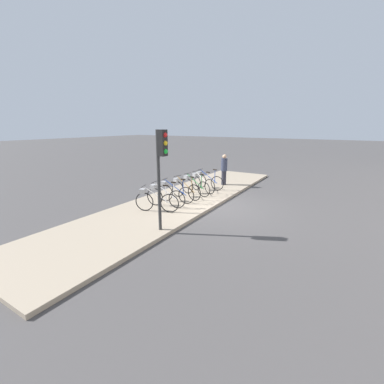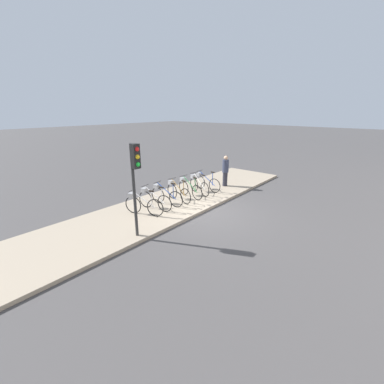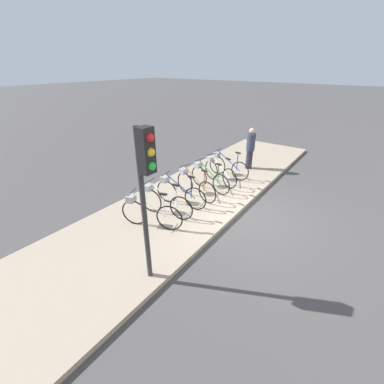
{
  "view_description": "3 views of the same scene",
  "coord_description": "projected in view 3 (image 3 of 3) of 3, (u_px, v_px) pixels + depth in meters",
  "views": [
    {
      "loc": [
        -9.31,
        -4.44,
        3.32
      ],
      "look_at": [
        -0.93,
        0.67,
        0.76
      ],
      "focal_mm": 24.0,
      "sensor_mm": 36.0,
      "label": 1
    },
    {
      "loc": [
        -8.16,
        -6.07,
        4.19
      ],
      "look_at": [
        0.01,
        0.77,
        0.72
      ],
      "focal_mm": 24.0,
      "sensor_mm": 36.0,
      "label": 2
    },
    {
      "loc": [
        -6.11,
        -2.69,
        4.05
      ],
      "look_at": [
        -0.86,
        1.09,
        0.8
      ],
      "focal_mm": 24.0,
      "sensor_mm": 36.0,
      "label": 3
    }
  ],
  "objects": [
    {
      "name": "ground_plane",
      "position": [
        239.0,
        215.0,
        7.65
      ],
      "size": [
        120.0,
        120.0,
        0.0
      ],
      "primitive_type": "plane",
      "color": "#423F3F"
    },
    {
      "name": "sidewalk",
      "position": [
        192.0,
        198.0,
        8.51
      ],
      "size": [
        15.21,
        3.41,
        0.12
      ],
      "color": "gray",
      "rests_on": "ground_plane"
    },
    {
      "name": "parked_bicycle_0",
      "position": [
        148.0,
        212.0,
        6.71
      ],
      "size": [
        0.7,
        1.63,
        1.06
      ],
      "color": "black",
      "rests_on": "sidewalk"
    },
    {
      "name": "parked_bicycle_1",
      "position": [
        163.0,
        201.0,
        7.25
      ],
      "size": [
        0.47,
        1.71,
        1.06
      ],
      "color": "black",
      "rests_on": "sidewalk"
    },
    {
      "name": "parked_bicycle_2",
      "position": [
        178.0,
        192.0,
        7.77
      ],
      "size": [
        0.46,
        1.71,
        1.06
      ],
      "color": "black",
      "rests_on": "sidewalk"
    },
    {
      "name": "parked_bicycle_3",
      "position": [
        194.0,
        184.0,
        8.27
      ],
      "size": [
        0.47,
        1.71,
        1.06
      ],
      "color": "black",
      "rests_on": "sidewalk"
    },
    {
      "name": "parked_bicycle_4",
      "position": [
        208.0,
        177.0,
        8.77
      ],
      "size": [
        0.47,
        1.71,
        1.06
      ],
      "color": "black",
      "rests_on": "sidewalk"
    },
    {
      "name": "parked_bicycle_5",
      "position": [
        219.0,
        171.0,
        9.28
      ],
      "size": [
        0.69,
        1.64,
        1.06
      ],
      "color": "black",
      "rests_on": "sidewalk"
    },
    {
      "name": "parked_bicycle_6",
      "position": [
        226.0,
        165.0,
        9.79
      ],
      "size": [
        0.46,
        1.72,
        1.06
      ],
      "color": "black",
      "rests_on": "sidewalk"
    },
    {
      "name": "pedestrian",
      "position": [
        250.0,
        148.0,
        10.38
      ],
      "size": [
        0.34,
        0.34,
        1.67
      ],
      "color": "#23232D",
      "rests_on": "sidewalk"
    },
    {
      "name": "traffic_light",
      "position": [
        146.0,
        178.0,
        4.27
      ],
      "size": [
        0.24,
        0.4,
        3.08
      ],
      "color": "#2D2D2D",
      "rests_on": "sidewalk"
    }
  ]
}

